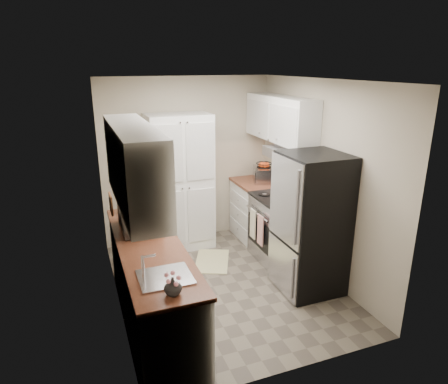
% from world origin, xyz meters
% --- Properties ---
extents(ground, '(3.20, 3.20, 0.00)m').
position_xyz_m(ground, '(0.00, 0.00, 0.00)').
color(ground, '#665B4C').
rests_on(ground, ground).
extents(room_shell, '(2.64, 3.24, 2.52)m').
position_xyz_m(room_shell, '(-0.02, -0.01, 1.63)').
color(room_shell, '#B4AA91').
rests_on(room_shell, ground).
extents(pantry_cabinet, '(0.90, 0.55, 2.00)m').
position_xyz_m(pantry_cabinet, '(-0.20, 1.32, 1.00)').
color(pantry_cabinet, white).
rests_on(pantry_cabinet, ground).
extents(base_cabinet_left, '(0.60, 2.30, 0.88)m').
position_xyz_m(base_cabinet_left, '(-0.99, -0.43, 0.44)').
color(base_cabinet_left, white).
rests_on(base_cabinet_left, ground).
extents(countertop_left, '(0.63, 2.33, 0.04)m').
position_xyz_m(countertop_left, '(-0.99, -0.43, 0.90)').
color(countertop_left, brown).
rests_on(countertop_left, base_cabinet_left).
extents(base_cabinet_right, '(0.60, 0.80, 0.88)m').
position_xyz_m(base_cabinet_right, '(0.99, 1.19, 0.44)').
color(base_cabinet_right, white).
rests_on(base_cabinet_right, ground).
extents(countertop_right, '(0.63, 0.83, 0.04)m').
position_xyz_m(countertop_right, '(0.99, 1.19, 0.90)').
color(countertop_right, brown).
rests_on(countertop_right, base_cabinet_right).
extents(electric_range, '(0.71, 0.78, 1.13)m').
position_xyz_m(electric_range, '(0.97, 0.39, 0.48)').
color(electric_range, '#B7B7BC').
rests_on(electric_range, ground).
extents(refrigerator, '(0.70, 0.72, 1.70)m').
position_xyz_m(refrigerator, '(0.94, -0.41, 0.85)').
color(refrigerator, '#B7B7BC').
rests_on(refrigerator, ground).
extents(microwave, '(0.42, 0.62, 0.34)m').
position_xyz_m(microwave, '(-1.00, 0.01, 1.09)').
color(microwave, silver).
rests_on(microwave, countertop_left).
extents(wine_bottle, '(0.09, 0.09, 0.34)m').
position_xyz_m(wine_bottle, '(-1.11, 0.56, 1.09)').
color(wine_bottle, black).
rests_on(wine_bottle, countertop_left).
extents(flower_vase, '(0.18, 0.18, 0.15)m').
position_xyz_m(flower_vase, '(-0.99, -1.43, 0.99)').
color(flower_vase, white).
rests_on(flower_vase, countertop_left).
extents(cutting_board, '(0.06, 0.25, 0.31)m').
position_xyz_m(cutting_board, '(-0.86, 0.69, 1.07)').
color(cutting_board, '#5B9C3B').
rests_on(cutting_board, countertop_left).
extents(toaster_oven, '(0.43, 0.48, 0.23)m').
position_xyz_m(toaster_oven, '(1.09, 1.17, 1.04)').
color(toaster_oven, '#ACACB0').
rests_on(toaster_oven, countertop_right).
extents(fruit_basket, '(0.31, 0.31, 0.10)m').
position_xyz_m(fruit_basket, '(1.09, 1.18, 1.20)').
color(fruit_basket, '#FF541B').
rests_on(fruit_basket, toaster_oven).
extents(kitchen_mat, '(0.70, 0.84, 0.01)m').
position_xyz_m(kitchen_mat, '(0.05, 0.64, 0.01)').
color(kitchen_mat, beige).
rests_on(kitchen_mat, ground).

